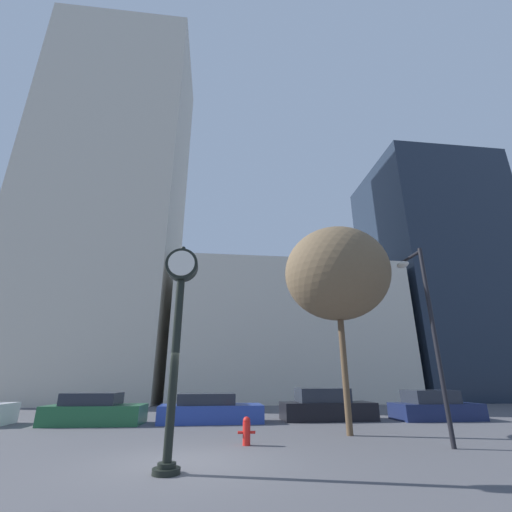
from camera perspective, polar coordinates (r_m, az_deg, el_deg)
The scene contains 12 objects.
ground_plane at distance 9.80m, azimuth -11.75°, elevation -30.71°, with size 200.00×200.00×0.00m, color #515156.
building_tall_tower at distance 39.80m, azimuth -22.91°, elevation 8.87°, with size 14.01×12.00×39.86m.
building_storefront_row at distance 34.48m, azimuth 4.61°, elevation -12.92°, with size 20.48×12.00×11.95m.
building_glass_modern at distance 42.68m, azimuth 27.92°, elevation -2.79°, with size 12.72×12.00×25.37m.
street_clock at distance 8.75m, azimuth -12.88°, elevation -10.20°, with size 0.81×0.60×5.22m.
car_green at distance 18.21m, azimuth -25.31°, elevation -22.32°, with size 4.25×2.04×1.32m.
car_blue at distance 17.58m, azimuth -7.67°, elevation -24.11°, with size 4.76×1.95×1.27m.
car_black at distance 18.76m, azimuth 11.59°, elevation -23.38°, with size 4.52×1.87×1.47m.
car_navy at distance 20.56m, azimuth 27.59°, elevation -21.45°, with size 4.17×1.89×1.38m.
fire_hydrant_far at distance 11.86m, azimuth -1.59°, elevation -27.07°, with size 0.54×0.24×0.80m.
street_lamp_right at distance 13.12m, azimuth 26.09°, elevation -7.97°, with size 0.36×1.57×6.23m.
bare_tree at distance 14.65m, azimuth 13.29°, elevation -2.91°, with size 4.29×4.29×7.98m.
Camera 1 is at (0.61, -9.59, 1.93)m, focal length 24.00 mm.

